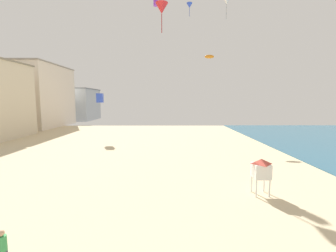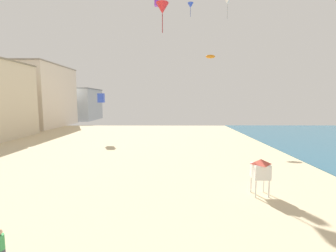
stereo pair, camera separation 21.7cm
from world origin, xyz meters
The scene contains 10 objects.
boardwalk_hotel_far centered at (-29.25, 58.18, 7.66)m, with size 12.73×18.78×15.31m.
boardwalk_hotel_distant centered at (-29.25, 78.24, 5.25)m, with size 16.71×15.38×10.49m.
kite_flyer centered at (-2.34, 8.41, 0.92)m, with size 0.34×0.34×1.64m.
lifeguard_stand centered at (10.52, 15.67, 1.84)m, with size 1.10×1.10×2.55m.
kite_purple_box centered at (2.28, 34.85, 20.55)m, with size 0.59×0.59×0.93m.
kite_blue_delta centered at (7.40, 37.89, 21.33)m, with size 0.91×0.91×2.06m.
kite_white_delta centered at (12.23, 33.91, 20.45)m, with size 1.34×1.34×3.05m.
kite_red_delta centered at (3.24, 30.78, 18.21)m, with size 1.62×1.62×3.67m.
kite_blue_box centered at (-7.41, 39.02, 6.98)m, with size 0.97×0.97×1.53m.
kite_orange_parafoil centered at (10.91, 39.28, 13.80)m, with size 1.56×0.43×0.61m.
Camera 1 is at (4.05, 0.14, 6.56)m, focal length 24.57 mm.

